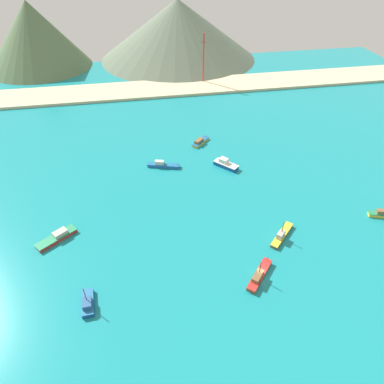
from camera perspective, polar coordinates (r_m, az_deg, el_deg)
ground at (r=108.40m, az=6.02°, el=-1.10°), size 260.00×280.00×0.50m
fishing_boat_0 at (r=100.91m, az=-21.17°, el=-6.89°), size 10.75×9.00×2.09m
fishing_boat_1 at (r=134.80m, az=1.32°, el=8.23°), size 7.95×8.12×2.01m
fishing_boat_2 at (r=87.16m, az=10.91°, el=-13.20°), size 8.84×9.60×5.71m
fishing_boat_3 at (r=121.52m, az=5.50°, el=4.54°), size 8.14×8.54×3.08m
fishing_boat_4 at (r=84.37m, az=-16.68°, el=-16.95°), size 3.09×7.22×6.18m
fishing_boat_6 at (r=97.69m, az=14.42°, el=-6.82°), size 9.16×9.21×5.71m
fishing_boat_7 at (r=121.49m, az=-4.80°, el=4.43°), size 11.29×5.19×2.37m
beach_strip at (r=184.81m, az=-1.52°, el=16.77°), size 247.00×21.85×1.20m
hill_west at (r=227.85m, az=-24.40°, el=22.30°), size 57.30×57.30×34.67m
hill_central at (r=227.27m, az=-2.31°, el=25.00°), size 93.49×93.49×32.64m
radio_tower at (r=187.33m, az=1.89°, el=20.96°), size 2.48×1.98×24.78m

